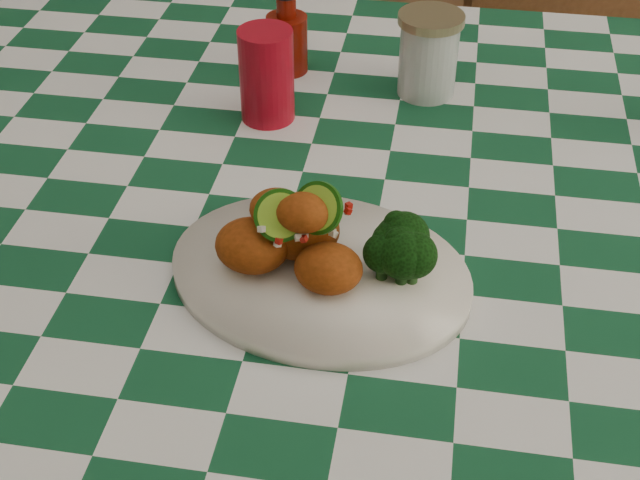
% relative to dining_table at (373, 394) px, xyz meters
% --- Properties ---
extents(dining_table, '(1.66, 1.06, 0.79)m').
position_rel_dining_table_xyz_m(dining_table, '(0.00, 0.00, 0.00)').
color(dining_table, '#124B2A').
rests_on(dining_table, ground).
extents(plate, '(0.37, 0.31, 0.02)m').
position_rel_dining_table_xyz_m(plate, '(-0.05, -0.20, 0.40)').
color(plate, white).
rests_on(plate, dining_table).
extents(fried_chicken_pile, '(0.15, 0.11, 0.09)m').
position_rel_dining_table_xyz_m(fried_chicken_pile, '(-0.06, -0.20, 0.46)').
color(fried_chicken_pile, '#973B0E').
rests_on(fried_chicken_pile, plate).
extents(broccoli_side, '(0.08, 0.08, 0.06)m').
position_rel_dining_table_xyz_m(broccoli_side, '(0.03, -0.18, 0.44)').
color(broccoli_side, black).
rests_on(broccoli_side, plate).
extents(red_tumbler, '(0.09, 0.09, 0.13)m').
position_rel_dining_table_xyz_m(red_tumbler, '(-0.17, 0.12, 0.46)').
color(red_tumbler, maroon).
rests_on(red_tumbler, dining_table).
extents(ketchup_bottle, '(0.07, 0.07, 0.13)m').
position_rel_dining_table_xyz_m(ketchup_bottle, '(-0.17, 0.26, 0.46)').
color(ketchup_bottle, '#6E0F05').
rests_on(ketchup_bottle, dining_table).
extents(mason_jar, '(0.09, 0.09, 0.12)m').
position_rel_dining_table_xyz_m(mason_jar, '(0.03, 0.22, 0.45)').
color(mason_jar, '#B2BCBA').
rests_on(mason_jar, dining_table).
extents(wooden_chair_left, '(0.48, 0.51, 1.01)m').
position_rel_dining_table_xyz_m(wooden_chair_left, '(-0.47, 0.74, 0.11)').
color(wooden_chair_left, '#472814').
rests_on(wooden_chair_left, ground).
extents(wooden_chair_right, '(0.59, 0.60, 0.96)m').
position_rel_dining_table_xyz_m(wooden_chair_right, '(0.37, 0.71, 0.09)').
color(wooden_chair_right, '#472814').
rests_on(wooden_chair_right, ground).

